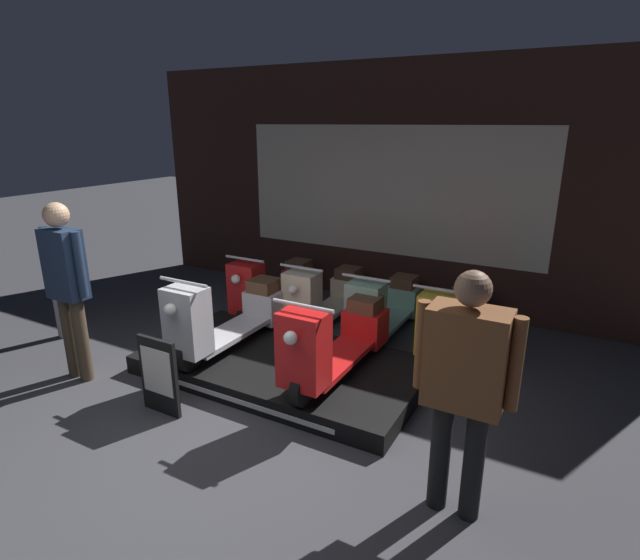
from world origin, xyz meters
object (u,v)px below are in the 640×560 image
Objects in this scene: scooter_backrow_1 at (326,297)px; scooter_display_left at (228,316)px; scooter_backrow_2 at (385,308)px; person_left_browsing at (67,280)px; scooter_backrow_3 at (452,320)px; person_right_browsing at (465,376)px; price_sign_board at (159,376)px; scooter_display_right at (336,340)px; street_bollard at (58,294)px; scooter_backrow_0 at (273,287)px.

scooter_display_left is at bearing -104.30° from scooter_backrow_1.
person_left_browsing is (-2.26, -2.42, 0.67)m from scooter_backrow_2.
person_left_browsing is (-1.10, -0.97, 0.49)m from scooter_display_left.
person_left_browsing is (-3.05, -2.42, 0.67)m from scooter_backrow_3.
scooter_display_left is 1.02× the size of person_right_browsing.
person_right_browsing is at bearing 1.65° from price_sign_board.
street_bollard reaches higher than scooter_display_right.
street_bollard is at bearing -172.96° from scooter_display_right.
scooter_display_left is 2.19m from street_bollard.
scooter_backrow_3 is at bearing 64.39° from scooter_display_right.
street_bollard reaches higher than scooter_backrow_0.
person_right_browsing reaches higher than scooter_backrow_0.
street_bollard is at bearing 164.40° from price_sign_board.
price_sign_board is at bearing -113.40° from scooter_backrow_2.
scooter_backrow_2 is 3.38m from person_left_browsing.
scooter_backrow_2 is at bearing 120.93° from person_right_browsing.
person_left_browsing is at bearing -121.28° from scooter_backrow_1.
scooter_display_left is at bearing -128.60° from scooter_backrow_2.
scooter_backrow_3 is 4.51m from street_bollard.
scooter_display_right is 1.02× the size of person_right_browsing.
scooter_backrow_1 is at bearing 0.00° from scooter_backrow_0.
person_left_browsing is at bearing -141.55° from scooter_backrow_3.
scooter_backrow_0 is at bearing 141.37° from person_right_browsing.
person_left_browsing reaches higher than person_right_browsing.
scooter_display_left is 1.51m from scooter_backrow_1.
street_bollard is at bearing 173.42° from person_right_browsing.
person_left_browsing is at bearing -157.63° from scooter_display_right.
price_sign_board is 2.32m from street_bollard.
scooter_backrow_0 is 1.00× the size of scooter_backrow_1.
scooter_display_right is 2.38× the size of price_sign_board.
scooter_display_right is 1.71m from scooter_backrow_1.
scooter_backrow_0 is 0.79m from scooter_backrow_1.
price_sign_board is 0.65× the size of street_bollard.
scooter_display_right is (1.25, 0.00, 0.00)m from scooter_display_left.
street_bollard reaches higher than price_sign_board.
scooter_backrow_0 is 2.38× the size of price_sign_board.
person_left_browsing is 3.71m from person_right_browsing.
scooter_backrow_0 is at bearing 139.02° from scooter_display_right.
scooter_backrow_0 is 2.37m from scooter_backrow_3.
scooter_display_left is 1.52m from scooter_backrow_0.
scooter_backrow_1 is at bearing 180.00° from scooter_backrow_2.
scooter_backrow_3 is at bearing 0.00° from scooter_backrow_1.
price_sign_board is (-2.53, -0.07, -0.63)m from person_right_browsing.
scooter_display_right is 3.43m from street_bollard.
scooter_display_left is 2.38× the size of price_sign_board.
person_right_browsing reaches higher than scooter_backrow_2.
street_bollard is at bearing -143.35° from scooter_backrow_1.
person_right_browsing is at bearing -59.07° from scooter_backrow_2.
price_sign_board is (-1.08, -2.49, 0.01)m from scooter_backrow_2.
scooter_display_left and scooter_display_right have the same top height.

